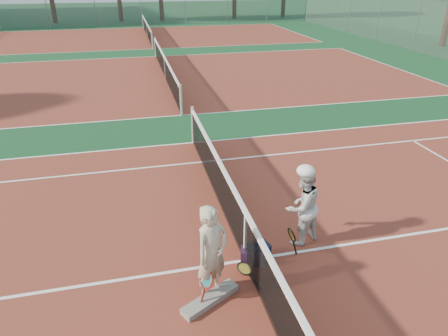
% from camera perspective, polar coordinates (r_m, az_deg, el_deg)
% --- Properties ---
extents(ground, '(130.00, 130.00, 0.00)m').
position_cam_1_polar(ground, '(7.19, 2.99, -13.07)').
color(ground, '#103A1D').
rests_on(ground, ground).
extents(court_main, '(23.77, 10.97, 0.01)m').
position_cam_1_polar(court_main, '(7.19, 2.99, -13.05)').
color(court_main, maroon).
rests_on(court_main, ground).
extents(court_far_a, '(23.77, 10.97, 0.01)m').
position_cam_1_polar(court_far_a, '(19.42, -8.33, 12.56)').
color(court_far_a, maroon).
rests_on(court_far_a, ground).
extents(court_far_b, '(23.77, 10.97, 0.01)m').
position_cam_1_polar(court_far_b, '(32.67, -10.87, 17.96)').
color(court_far_b, maroon).
rests_on(court_far_b, ground).
extents(net_main, '(0.10, 10.98, 1.02)m').
position_cam_1_polar(net_main, '(6.88, 3.09, -9.79)').
color(net_main, black).
rests_on(net_main, ground).
extents(net_far_a, '(0.10, 10.98, 1.02)m').
position_cam_1_polar(net_far_a, '(19.31, -8.43, 14.02)').
color(net_far_a, black).
rests_on(net_far_a, ground).
extents(net_far_b, '(0.10, 10.98, 1.02)m').
position_cam_1_polar(net_far_b, '(32.60, -10.95, 18.84)').
color(net_far_b, black).
rests_on(net_far_b, ground).
extents(fence_back, '(32.00, 0.06, 3.00)m').
position_cam_1_polar(fence_back, '(39.46, -11.74, 21.47)').
color(fence_back, slate).
rests_on(fence_back, ground).
extents(player_a, '(0.69, 0.64, 1.59)m').
position_cam_1_polar(player_a, '(6.06, -1.75, -12.08)').
color(player_a, '#BFAF94').
rests_on(player_a, ground).
extents(player_b, '(0.90, 0.81, 1.51)m').
position_cam_1_polar(player_b, '(7.34, 11.12, -5.41)').
color(player_b, silver).
rests_on(player_b, ground).
extents(racket_red, '(0.37, 0.37, 0.57)m').
position_cam_1_polar(racket_red, '(6.27, -2.48, -16.69)').
color(racket_red, maroon).
rests_on(racket_red, ground).
extents(racket_black_held, '(0.23, 0.30, 0.58)m').
position_cam_1_polar(racket_black_held, '(7.20, 9.56, -10.45)').
color(racket_black_held, black).
rests_on(racket_black_held, ground).
extents(racket_spare, '(0.45, 0.65, 0.13)m').
position_cam_1_polar(racket_spare, '(6.90, 2.95, -14.36)').
color(racket_spare, black).
rests_on(racket_spare, ground).
extents(sports_bag_navy, '(0.44, 0.35, 0.30)m').
position_cam_1_polar(sports_bag_navy, '(7.15, 4.87, -11.86)').
color(sports_bag_navy, black).
rests_on(sports_bag_navy, ground).
extents(sports_bag_purple, '(0.41, 0.34, 0.28)m').
position_cam_1_polar(sports_bag_purple, '(7.07, 3.86, -12.44)').
color(sports_bag_purple, '#24102C').
rests_on(sports_bag_purple, ground).
extents(net_cover_canvas, '(0.97, 0.68, 0.10)m').
position_cam_1_polar(net_cover_canvas, '(6.43, -1.98, -18.22)').
color(net_cover_canvas, slate).
rests_on(net_cover_canvas, ground).
extents(water_bottle, '(0.09, 0.09, 0.30)m').
position_cam_1_polar(water_bottle, '(6.98, 5.59, -13.00)').
color(water_bottle, '#C9E4FF').
rests_on(water_bottle, ground).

